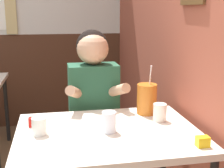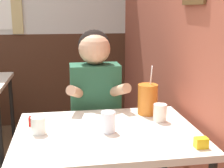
# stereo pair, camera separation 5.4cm
# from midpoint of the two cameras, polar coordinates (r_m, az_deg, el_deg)

# --- Properties ---
(brick_wall_right) EXTENTS (0.08, 4.55, 2.70)m
(brick_wall_right) POSITION_cam_midpoint_polar(r_m,az_deg,el_deg) (2.59, 9.50, 12.75)
(brick_wall_right) COLOR #9E4C38
(brick_wall_right) RESTS_ON ground_plane
(back_wall) EXTENTS (5.52, 0.09, 2.70)m
(back_wall) POSITION_cam_midpoint_polar(r_m,az_deg,el_deg) (3.80, -16.91, 12.57)
(back_wall) COLOR silver
(back_wall) RESTS_ON ground_plane
(main_table) EXTENTS (0.97, 0.74, 0.74)m
(main_table) POSITION_cam_midpoint_polar(r_m,az_deg,el_deg) (1.72, 0.03, -10.79)
(main_table) COLOR beige
(main_table) RESTS_ON ground_plane
(person_seated) EXTENTS (0.42, 0.41, 1.24)m
(person_seated) POSITION_cam_midpoint_polar(r_m,az_deg,el_deg) (2.22, -2.38, -5.09)
(person_seated) COLOR #235138
(person_seated) RESTS_ON ground_plane
(cocktail_pitcher) EXTENTS (0.12, 0.12, 0.31)m
(cocktail_pitcher) POSITION_cam_midpoint_polar(r_m,az_deg,el_deg) (1.95, 7.32, -2.78)
(cocktail_pitcher) COLOR #C6661E
(cocktail_pitcher) RESTS_ON main_table
(glass_near_pitcher) EXTENTS (0.08, 0.08, 0.11)m
(glass_near_pitcher) POSITION_cam_midpoint_polar(r_m,az_deg,el_deg) (1.66, 0.22, -6.96)
(glass_near_pitcher) COLOR silver
(glass_near_pitcher) RESTS_ON main_table
(glass_center) EXTENTS (0.08, 0.08, 0.09)m
(glass_center) POSITION_cam_midpoint_polar(r_m,az_deg,el_deg) (1.68, -12.41, -7.42)
(glass_center) COLOR silver
(glass_center) RESTS_ON main_table
(glass_far_side) EXTENTS (0.08, 0.08, 0.10)m
(glass_far_side) POSITION_cam_midpoint_polar(r_m,az_deg,el_deg) (1.84, 9.61, -5.21)
(glass_far_side) COLOR silver
(glass_far_side) RESTS_ON main_table
(condiment_ketchup) EXTENTS (0.06, 0.04, 0.05)m
(condiment_ketchup) POSITION_cam_midpoint_polar(r_m,az_deg,el_deg) (1.81, -13.19, -6.60)
(condiment_ketchup) COLOR #B7140F
(condiment_ketchup) RESTS_ON main_table
(condiment_mustard) EXTENTS (0.06, 0.04, 0.05)m
(condiment_mustard) POSITION_cam_midpoint_polar(r_m,az_deg,el_deg) (1.55, 16.95, -10.24)
(condiment_mustard) COLOR yellow
(condiment_mustard) RESTS_ON main_table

